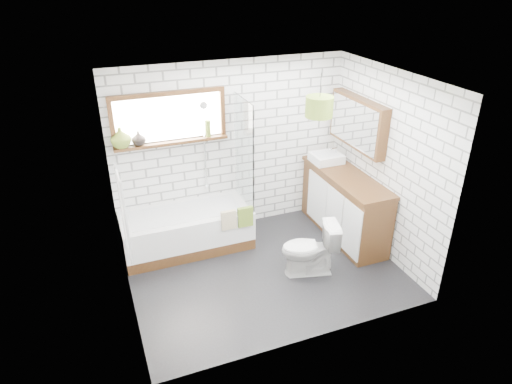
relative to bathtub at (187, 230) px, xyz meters
name	(u,v)px	position (x,y,z in m)	size (l,w,h in m)	color
floor	(265,271)	(0.81, -0.91, -0.29)	(3.40, 2.60, 0.01)	black
ceiling	(267,80)	(0.81, -0.91, 2.22)	(3.40, 2.60, 0.01)	white
wall_back	(231,148)	(0.81, 0.39, 0.96)	(3.40, 0.01, 2.50)	white
wall_front	(317,241)	(0.81, -2.22, 0.96)	(3.40, 0.01, 2.50)	white
wall_left	(119,210)	(-0.90, -0.91, 0.96)	(0.01, 2.60, 2.50)	white
wall_right	(385,165)	(2.51, -0.91, 0.96)	(0.01, 2.60, 2.50)	white
window	(170,119)	(-0.04, 0.35, 1.51)	(1.52, 0.16, 0.68)	#3C2210
towel_radiator	(124,214)	(-0.85, -0.91, 0.91)	(0.06, 0.52, 1.00)	white
mirror_cabinet	(358,123)	(2.43, -0.31, 1.36)	(0.16, 1.20, 0.70)	#3C2210
shower_riser	(204,146)	(0.41, 0.35, 1.06)	(0.02, 0.02, 1.30)	silver
bathtub	(187,230)	(0.00, 0.00, 0.00)	(1.76, 0.78, 0.57)	white
shower_screen	(244,153)	(0.86, 0.00, 1.04)	(0.02, 0.72, 1.50)	white
towel_green	(245,217)	(0.73, -0.39, 0.27)	(0.21, 0.06, 0.29)	#5C7723
towel_beige	(229,220)	(0.50, -0.39, 0.27)	(0.21, 0.05, 0.27)	tan
vanity	(344,205)	(2.23, -0.47, 0.20)	(0.55, 1.70, 0.97)	#3C2210
basin	(326,158)	(2.17, 0.03, 0.75)	(0.43, 0.38, 0.13)	white
tap	(336,153)	(2.33, 0.03, 0.81)	(0.03, 0.03, 0.15)	silver
toilet	(309,249)	(1.32, -1.15, 0.08)	(0.71, 0.40, 0.72)	white
vase_olive	(121,139)	(-0.69, 0.32, 1.33)	(0.26, 0.26, 0.27)	olive
vase_dark	(139,140)	(-0.47, 0.32, 1.29)	(0.18, 0.18, 0.19)	black
bottle	(208,130)	(0.46, 0.32, 1.31)	(0.07, 0.07, 0.22)	olive
pendant	(319,107)	(1.54, -0.78, 1.81)	(0.33, 0.33, 0.24)	#5C7723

